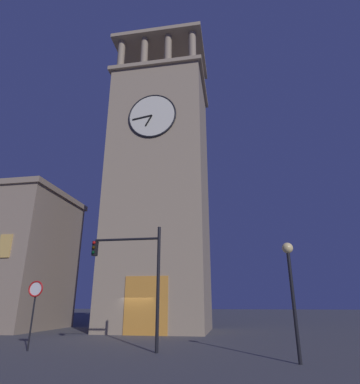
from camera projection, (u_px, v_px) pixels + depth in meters
ground_plane at (137, 335)px, 22.35m from camera, size 200.00×200.00×0.00m
clocktower at (160, 188)px, 29.24m from camera, size 8.92×7.79×30.07m
traffic_signal_near at (136, 268)px, 15.67m from camera, size 3.58×0.41×5.80m
street_lamp at (291, 275)px, 12.67m from camera, size 0.44×0.44×4.49m
no_horn_sign at (35, 295)px, 15.65m from camera, size 0.78×0.14×3.19m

